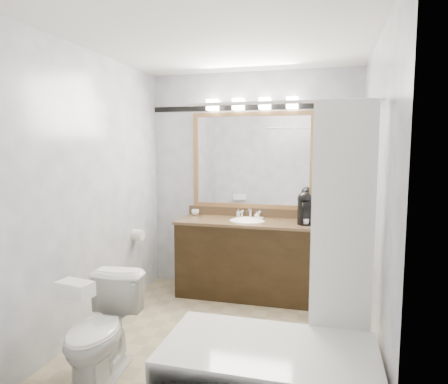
{
  "coord_description": "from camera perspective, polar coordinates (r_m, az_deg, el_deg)",
  "views": [
    {
      "loc": [
        0.85,
        -3.23,
        1.66
      ],
      "look_at": [
        -0.09,
        0.35,
        1.24
      ],
      "focal_mm": 32.0,
      "sensor_mm": 36.0,
      "label": 1
    }
  ],
  "objects": [
    {
      "name": "tissue_box",
      "position": [
        2.75,
        -20.52,
        -12.84
      ],
      "size": [
        0.25,
        0.16,
        0.09
      ],
      "primitive_type": "cube",
      "rotation": [
        0.0,
        0.0,
        -0.18
      ],
      "color": "white",
      "rests_on": "toilet"
    },
    {
      "name": "mirror",
      "position": [
        4.59,
        4.03,
        4.51
      ],
      "size": [
        1.4,
        0.04,
        1.1
      ],
      "color": "#A97A4C",
      "rests_on": "room"
    },
    {
      "name": "tp_roll",
      "position": [
        4.48,
        -12.17,
        -6.02
      ],
      "size": [
        0.11,
        0.12,
        0.12
      ],
      "primitive_type": "cylinder",
      "rotation": [
        0.0,
        1.57,
        0.0
      ],
      "color": "white",
      "rests_on": "room"
    },
    {
      "name": "toilet",
      "position": [
        3.11,
        -17.09,
        -18.44
      ],
      "size": [
        0.46,
        0.74,
        0.72
      ],
      "primitive_type": "imported",
      "rotation": [
        0.0,
        0.0,
        0.08
      ],
      "color": "white",
      "rests_on": "ground"
    },
    {
      "name": "soap_bottle_b",
      "position": [
        4.53,
        4.67,
        -3.32
      ],
      "size": [
        0.07,
        0.07,
        0.08
      ],
      "primitive_type": "imported",
      "rotation": [
        0.0,
        0.0,
        0.25
      ],
      "color": "white",
      "rests_on": "vanity"
    },
    {
      "name": "soap_bottle_a",
      "position": [
        4.62,
        2.06,
        -3.03
      ],
      "size": [
        0.05,
        0.05,
        0.09
      ],
      "primitive_type": "imported",
      "rotation": [
        0.0,
        0.0,
        0.19
      ],
      "color": "white",
      "rests_on": "vanity"
    },
    {
      "name": "cup_left",
      "position": [
        4.75,
        -4.14,
        -2.89
      ],
      "size": [
        0.09,
        0.09,
        0.07
      ],
      "primitive_type": "imported",
      "rotation": [
        0.0,
        0.0,
        -0.07
      ],
      "color": "white",
      "rests_on": "vanity"
    },
    {
      "name": "accent_stripe",
      "position": [
        4.62,
        4.11,
        11.97
      ],
      "size": [
        2.4,
        0.01,
        0.06
      ],
      "primitive_type": "cube",
      "color": "black",
      "rests_on": "room"
    },
    {
      "name": "bathtub",
      "position": [
        2.72,
        6.96,
        -23.99
      ],
      "size": [
        1.3,
        0.75,
        1.96
      ],
      "color": "white",
      "rests_on": "ground"
    },
    {
      "name": "soap_bar",
      "position": [
        4.49,
        5.16,
        -3.74
      ],
      "size": [
        0.08,
        0.05,
        0.02
      ],
      "primitive_type": "cube",
      "rotation": [
        0.0,
        0.0,
        -0.05
      ],
      "color": "beige",
      "rests_on": "vanity"
    },
    {
      "name": "vanity",
      "position": [
        4.5,
        3.28,
        -9.21
      ],
      "size": [
        1.53,
        0.58,
        0.97
      ],
      "color": "black",
      "rests_on": "ground"
    },
    {
      "name": "coffee_maker",
      "position": [
        4.28,
        11.45,
        -2.17
      ],
      "size": [
        0.18,
        0.22,
        0.34
      ],
      "rotation": [
        0.0,
        0.0,
        0.31
      ],
      "color": "black",
      "rests_on": "vanity"
    },
    {
      "name": "vanity_light_bar",
      "position": [
        4.56,
        3.96,
        12.46
      ],
      "size": [
        1.02,
        0.14,
        0.12
      ],
      "color": "silver",
      "rests_on": "room"
    },
    {
      "name": "room",
      "position": [
        3.36,
        -0.09,
        -0.49
      ],
      "size": [
        2.42,
        2.62,
        2.52
      ],
      "color": "tan",
      "rests_on": "ground"
    }
  ]
}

